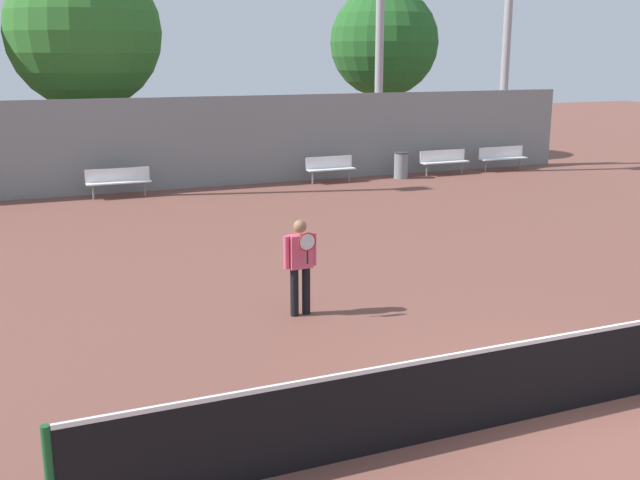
{
  "coord_description": "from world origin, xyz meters",
  "views": [
    {
      "loc": [
        -6.08,
        -6.6,
        4.25
      ],
      "look_at": [
        -0.87,
        5.75,
        0.94
      ],
      "focal_mm": 42.0,
      "sensor_mm": 36.0,
      "label": 1
    }
  ],
  "objects_px": {
    "tree_dark_dense": "(84,33)",
    "light_pole_far_right": "(507,30)",
    "bench_courtside_far": "(118,179)",
    "bench_by_gate": "(330,166)",
    "light_pole_center_back": "(380,22)",
    "tennis_net": "(569,371)",
    "bench_courtside_near": "(444,159)",
    "tree_green_tall": "(384,43)",
    "tennis_player": "(300,261)",
    "bench_adjacent_court": "(502,156)",
    "trash_bin": "(401,165)"
  },
  "relations": [
    {
      "from": "tree_dark_dense",
      "to": "light_pole_far_right",
      "type": "bearing_deg",
      "value": -11.11
    },
    {
      "from": "bench_courtside_far",
      "to": "tree_dark_dense",
      "type": "height_order",
      "value": "tree_dark_dense"
    },
    {
      "from": "bench_by_gate",
      "to": "light_pole_center_back",
      "type": "bearing_deg",
      "value": 22.64
    },
    {
      "from": "tennis_net",
      "to": "light_pole_far_right",
      "type": "xyz_separation_m",
      "value": [
        11.94,
        17.77,
        4.67
      ]
    },
    {
      "from": "light_pole_far_right",
      "to": "bench_courtside_near",
      "type": "bearing_deg",
      "value": -163.14
    },
    {
      "from": "bench_courtside_near",
      "to": "tree_green_tall",
      "type": "height_order",
      "value": "tree_green_tall"
    },
    {
      "from": "bench_courtside_far",
      "to": "tree_green_tall",
      "type": "distance_m",
      "value": 13.76
    },
    {
      "from": "bench_by_gate",
      "to": "tree_green_tall",
      "type": "xyz_separation_m",
      "value": [
        4.81,
        5.39,
        4.22
      ]
    },
    {
      "from": "light_pole_center_back",
      "to": "light_pole_far_right",
      "type": "bearing_deg",
      "value": 0.04
    },
    {
      "from": "tennis_player",
      "to": "tree_dark_dense",
      "type": "bearing_deg",
      "value": 91.56
    },
    {
      "from": "bench_courtside_far",
      "to": "light_pole_center_back",
      "type": "relative_size",
      "value": 0.2
    },
    {
      "from": "bench_by_gate",
      "to": "bench_courtside_near",
      "type": "bearing_deg",
      "value": 0.01
    },
    {
      "from": "tennis_player",
      "to": "light_pole_center_back",
      "type": "relative_size",
      "value": 0.17
    },
    {
      "from": "tennis_net",
      "to": "tennis_player",
      "type": "bearing_deg",
      "value": 110.87
    },
    {
      "from": "tennis_net",
      "to": "tree_green_tall",
      "type": "distance_m",
      "value": 24.32
    },
    {
      "from": "light_pole_center_back",
      "to": "bench_adjacent_court",
      "type": "bearing_deg",
      "value": -11.37
    },
    {
      "from": "tennis_net",
      "to": "bench_by_gate",
      "type": "distance_m",
      "value": 17.31
    },
    {
      "from": "bench_adjacent_court",
      "to": "tree_green_tall",
      "type": "height_order",
      "value": "tree_green_tall"
    },
    {
      "from": "light_pole_far_right",
      "to": "light_pole_center_back",
      "type": "relative_size",
      "value": 0.97
    },
    {
      "from": "bench_courtside_far",
      "to": "trash_bin",
      "type": "distance_m",
      "value": 9.82
    },
    {
      "from": "light_pole_far_right",
      "to": "trash_bin",
      "type": "relative_size",
      "value": 10.02
    },
    {
      "from": "bench_by_gate",
      "to": "trash_bin",
      "type": "distance_m",
      "value": 2.7
    },
    {
      "from": "tree_green_tall",
      "to": "tree_dark_dense",
      "type": "relative_size",
      "value": 0.93
    },
    {
      "from": "tennis_player",
      "to": "trash_bin",
      "type": "xyz_separation_m",
      "value": [
        8.61,
        12.11,
        -0.47
      ]
    },
    {
      "from": "bench_courtside_near",
      "to": "tree_dark_dense",
      "type": "xyz_separation_m",
      "value": [
        -11.96,
        3.95,
        4.44
      ]
    },
    {
      "from": "tennis_net",
      "to": "bench_adjacent_court",
      "type": "xyz_separation_m",
      "value": [
        11.32,
        16.8,
        0.04
      ]
    },
    {
      "from": "bench_by_gate",
      "to": "tree_green_tall",
      "type": "height_order",
      "value": "tree_green_tall"
    },
    {
      "from": "light_pole_center_back",
      "to": "tree_dark_dense",
      "type": "relative_size",
      "value": 1.26
    },
    {
      "from": "tennis_net",
      "to": "light_pole_center_back",
      "type": "height_order",
      "value": "light_pole_center_back"
    },
    {
      "from": "tennis_net",
      "to": "tree_green_tall",
      "type": "relative_size",
      "value": 1.7
    },
    {
      "from": "bench_courtside_near",
      "to": "trash_bin",
      "type": "distance_m",
      "value": 1.86
    },
    {
      "from": "light_pole_far_right",
      "to": "light_pole_center_back",
      "type": "bearing_deg",
      "value": -179.96
    },
    {
      "from": "light_pole_center_back",
      "to": "tennis_net",
      "type": "bearing_deg",
      "value": -110.1
    },
    {
      "from": "bench_adjacent_court",
      "to": "trash_bin",
      "type": "bearing_deg",
      "value": -178.13
    },
    {
      "from": "bench_courtside_near",
      "to": "bench_adjacent_court",
      "type": "height_order",
      "value": "same"
    },
    {
      "from": "bench_courtside_far",
      "to": "light_pole_far_right",
      "type": "relative_size",
      "value": 0.21
    },
    {
      "from": "tree_green_tall",
      "to": "tree_dark_dense",
      "type": "distance_m",
      "value": 12.31
    },
    {
      "from": "tennis_player",
      "to": "light_pole_center_back",
      "type": "xyz_separation_m",
      "value": [
        8.23,
        13.23,
        4.48
      ]
    },
    {
      "from": "bench_courtside_near",
      "to": "tennis_net",
      "type": "bearing_deg",
      "value": -117.46
    },
    {
      "from": "tennis_net",
      "to": "tree_green_tall",
      "type": "height_order",
      "value": "tree_green_tall"
    },
    {
      "from": "trash_bin",
      "to": "tree_green_tall",
      "type": "xyz_separation_m",
      "value": [
        2.12,
        5.54,
        4.32
      ]
    },
    {
      "from": "bench_adjacent_court",
      "to": "light_pole_center_back",
      "type": "xyz_separation_m",
      "value": [
        -4.82,
        0.97,
        4.86
      ]
    },
    {
      "from": "bench_courtside_near",
      "to": "bench_courtside_far",
      "type": "distance_m",
      "value": 11.67
    },
    {
      "from": "tennis_player",
      "to": "tree_green_tall",
      "type": "relative_size",
      "value": 0.23
    },
    {
      "from": "bench_courtside_far",
      "to": "bench_by_gate",
      "type": "bearing_deg",
      "value": -0.0
    },
    {
      "from": "bench_adjacent_court",
      "to": "trash_bin",
      "type": "relative_size",
      "value": 2.12
    },
    {
      "from": "bench_courtside_near",
      "to": "trash_bin",
      "type": "relative_size",
      "value": 2.02
    },
    {
      "from": "bench_courtside_far",
      "to": "tree_green_tall",
      "type": "xyz_separation_m",
      "value": [
        11.93,
        5.39,
        4.22
      ]
    },
    {
      "from": "bench_adjacent_court",
      "to": "tree_green_tall",
      "type": "distance_m",
      "value": 7.23
    },
    {
      "from": "bench_adjacent_court",
      "to": "light_pole_far_right",
      "type": "xyz_separation_m",
      "value": [
        0.62,
        0.97,
        4.63
      ]
    }
  ]
}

